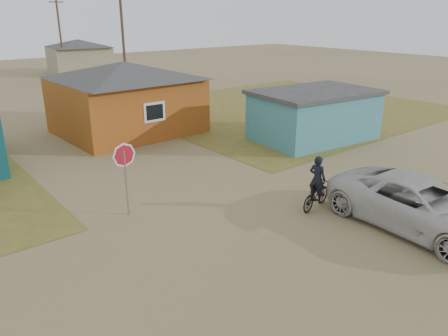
% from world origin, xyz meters
% --- Properties ---
extents(ground, '(120.00, 120.00, 0.00)m').
position_xyz_m(ground, '(0.00, 0.00, 0.00)').
color(ground, olive).
extents(grass_ne, '(20.00, 18.00, 0.00)m').
position_xyz_m(grass_ne, '(14.00, 13.00, 0.01)').
color(grass_ne, olive).
rests_on(grass_ne, ground).
extents(house_yellow, '(7.72, 6.76, 3.90)m').
position_xyz_m(house_yellow, '(2.50, 14.00, 2.00)').
color(house_yellow, '#984D17').
rests_on(house_yellow, ground).
extents(shed_turquoise, '(6.71, 4.93, 2.60)m').
position_xyz_m(shed_turquoise, '(9.50, 6.50, 1.31)').
color(shed_turquoise, teal).
rests_on(shed_turquoise, ground).
extents(house_beige_east, '(6.95, 6.05, 3.60)m').
position_xyz_m(house_beige_east, '(10.00, 40.00, 1.86)').
color(house_beige_east, gray).
rests_on(house_beige_east, ground).
extents(utility_pole_near, '(1.40, 0.20, 8.00)m').
position_xyz_m(utility_pole_near, '(6.50, 22.00, 4.14)').
color(utility_pole_near, '#4F3B2F').
rests_on(utility_pole_near, ground).
extents(utility_pole_far, '(1.40, 0.20, 8.00)m').
position_xyz_m(utility_pole_far, '(7.50, 38.00, 4.14)').
color(utility_pole_far, '#4F3B2F').
rests_on(utility_pole_far, ground).
extents(stop_sign, '(0.78, 0.31, 2.49)m').
position_xyz_m(stop_sign, '(-2.49, 4.26, 1.83)').
color(stop_sign, gray).
rests_on(stop_sign, ground).
extents(cyclist, '(1.74, 0.79, 1.90)m').
position_xyz_m(cyclist, '(2.79, 0.64, 0.69)').
color(cyclist, black).
rests_on(cyclist, ground).
extents(vehicle, '(2.92, 5.91, 1.61)m').
position_xyz_m(vehicle, '(4.12, -2.38, 0.81)').
color(vehicle, beige).
rests_on(vehicle, ground).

